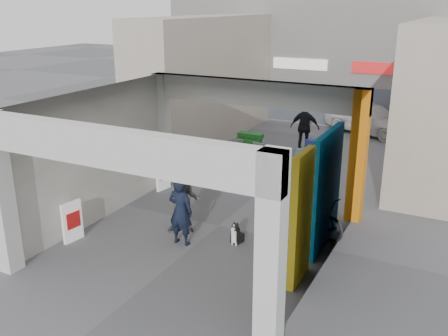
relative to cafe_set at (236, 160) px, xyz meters
The scene contains 21 objects.
ground 4.66m from the cafe_set, 69.81° to the right, with size 90.00×90.00×0.00m, color #5B5A5F.
arcade_canopy 5.95m from the cafe_set, 67.53° to the right, with size 6.40×6.45×6.40m.
far_building 10.43m from the cafe_set, 80.55° to the left, with size 18.00×4.08×8.00m.
plaza_bldg_left 4.79m from the cafe_set, 132.70° to the left, with size 2.00×9.00×5.00m, color #B0A392.
plaza_bldg_right 7.20m from the cafe_set, 27.21° to the left, with size 2.00×9.00×5.00m, color #B0A392.
bollard_left 1.88m from the cafe_set, 87.06° to the right, with size 0.09×0.09×0.86m, color gray.
bollard_center 2.55m from the cafe_set, 54.19° to the right, with size 0.09×0.09×0.93m, color gray.
bollard_right 3.69m from the cafe_set, 29.17° to the right, with size 0.09×0.09×0.98m, color gray.
advert_board_near 6.81m from the cafe_set, 99.65° to the right, with size 0.17×0.56×1.00m.
advert_board_far 3.01m from the cafe_set, 112.30° to the right, with size 0.17×0.56×1.00m.
cafe_set is the anchor object (origin of this frame).
produce_stand 1.99m from the cafe_set, 101.49° to the left, with size 1.17×0.63×0.77m.
crate_stack 3.46m from the cafe_set, 58.76° to the left, with size 0.55×0.49×0.56m.
border_collie 5.62m from the cafe_set, 64.27° to the right, with size 0.21×0.42×0.58m.
man_with_dog 5.80m from the cafe_set, 77.43° to the right, with size 0.61×0.40×1.67m, color black.
man_back_turned 5.17m from the cafe_set, 79.04° to the right, with size 0.83×0.65×1.70m, color #424244.
man_elderly 3.99m from the cafe_set, 37.64° to the right, with size 0.88×0.57×1.80m, color #5477A3.
man_crates 3.55m from the cafe_set, 66.62° to the left, with size 1.11×0.46×1.90m, color black.
bicycle_front 5.32m from the cafe_set, 42.77° to the right, with size 0.66×1.90×1.00m, color black.
bicycle_rear 6.10m from the cafe_set, 54.15° to the right, with size 0.46×1.62×0.98m, color black.
white_van 7.77m from the cafe_set, 66.85° to the left, with size 1.65×4.11×1.40m, color silver.
Camera 1 is at (5.48, -10.46, 5.51)m, focal length 40.00 mm.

